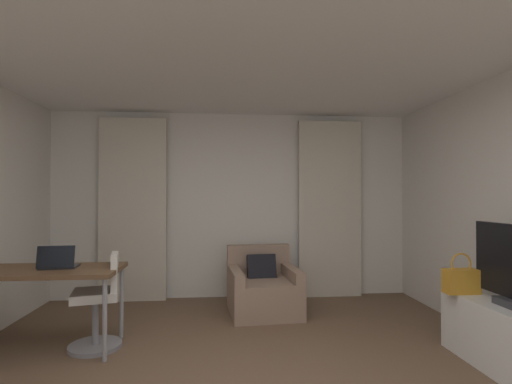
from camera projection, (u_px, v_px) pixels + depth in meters
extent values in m
cube|color=silver|center=(233.00, 205.00, 5.50)|extent=(5.12, 0.06, 2.60)
cube|color=white|center=(247.00, 11.00, 2.50)|extent=(5.12, 6.12, 0.06)
cube|color=beige|center=(133.00, 209.00, 5.25)|extent=(0.90, 0.06, 2.50)
cube|color=beige|center=(330.00, 209.00, 5.50)|extent=(0.90, 0.06, 2.50)
cube|color=#997A66|center=(264.00, 296.00, 4.69)|extent=(0.89, 0.94, 0.41)
cube|color=#997A66|center=(258.00, 259.00, 5.06)|extent=(0.82, 0.21, 0.38)
cube|color=#997A66|center=(291.00, 289.00, 4.75)|extent=(0.19, 0.89, 0.55)
cube|color=#997A66|center=(235.00, 292.00, 4.64)|extent=(0.19, 0.89, 0.55)
cube|color=black|center=(262.00, 269.00, 4.83)|extent=(0.38, 0.23, 0.37)
cube|color=brown|center=(46.00, 271.00, 3.55)|extent=(1.32, 0.66, 0.04)
cylinder|color=#99999E|center=(122.00, 302.00, 3.88)|extent=(0.04, 0.04, 0.72)
cylinder|color=#99999E|center=(105.00, 320.00, 3.32)|extent=(0.04, 0.04, 0.72)
cylinder|color=gray|center=(95.00, 324.00, 3.61)|extent=(0.06, 0.06, 0.46)
cylinder|color=gray|center=(95.00, 346.00, 3.61)|extent=(0.48, 0.48, 0.04)
cube|color=silver|center=(95.00, 295.00, 3.61)|extent=(0.48, 0.48, 0.08)
cube|color=silver|center=(115.00, 271.00, 3.67)|extent=(0.14, 0.36, 0.34)
cube|color=#2D2D33|center=(59.00, 267.00, 3.61)|extent=(0.34, 0.25, 0.02)
cube|color=black|center=(56.00, 257.00, 3.50)|extent=(0.32, 0.09, 0.20)
cube|color=orange|center=(461.00, 281.00, 3.50)|extent=(0.30, 0.14, 0.22)
torus|color=orange|center=(461.00, 264.00, 3.50)|extent=(0.20, 0.02, 0.20)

